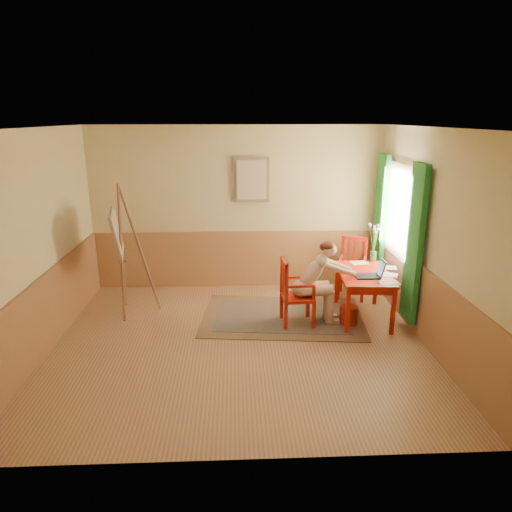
{
  "coord_description": "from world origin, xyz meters",
  "views": [
    {
      "loc": [
        -0.04,
        -5.71,
        2.93
      ],
      "look_at": [
        0.25,
        0.55,
        1.05
      ],
      "focal_mm": 32.76,
      "sensor_mm": 36.0,
      "label": 1
    }
  ],
  "objects_px": {
    "figure": "(317,279)",
    "easel": "(120,238)",
    "chair_left": "(294,293)",
    "laptop": "(372,274)",
    "table": "(364,278)",
    "chair_back": "(353,268)"
  },
  "relations": [
    {
      "from": "chair_left",
      "to": "chair_back",
      "type": "height_order",
      "value": "chair_back"
    },
    {
      "from": "figure",
      "to": "table",
      "type": "bearing_deg",
      "value": 11.2
    },
    {
      "from": "chair_left",
      "to": "easel",
      "type": "xyz_separation_m",
      "value": [
        -2.55,
        0.54,
        0.7
      ]
    },
    {
      "from": "chair_left",
      "to": "easel",
      "type": "height_order",
      "value": "easel"
    },
    {
      "from": "chair_back",
      "to": "laptop",
      "type": "xyz_separation_m",
      "value": [
        -0.01,
        -1.1,
        0.27
      ]
    },
    {
      "from": "table",
      "to": "figure",
      "type": "distance_m",
      "value": 0.74
    },
    {
      "from": "table",
      "to": "figure",
      "type": "xyz_separation_m",
      "value": [
        -0.72,
        -0.14,
        0.06
      ]
    },
    {
      "from": "chair_left",
      "to": "laptop",
      "type": "bearing_deg",
      "value": -0.51
    },
    {
      "from": "figure",
      "to": "laptop",
      "type": "xyz_separation_m",
      "value": [
        0.77,
        -0.05,
        0.08
      ]
    },
    {
      "from": "chair_left",
      "to": "figure",
      "type": "relative_size",
      "value": 0.79
    },
    {
      "from": "figure",
      "to": "easel",
      "type": "height_order",
      "value": "easel"
    },
    {
      "from": "figure",
      "to": "chair_left",
      "type": "bearing_deg",
      "value": -173.67
    },
    {
      "from": "chair_back",
      "to": "chair_left",
      "type": "bearing_deg",
      "value": -135.7
    },
    {
      "from": "figure",
      "to": "laptop",
      "type": "relative_size",
      "value": 3.06
    },
    {
      "from": "laptop",
      "to": "easel",
      "type": "bearing_deg",
      "value": 171.49
    },
    {
      "from": "table",
      "to": "laptop",
      "type": "xyz_separation_m",
      "value": [
        0.05,
        -0.19,
        0.14
      ]
    },
    {
      "from": "table",
      "to": "easel",
      "type": "xyz_separation_m",
      "value": [
        -3.61,
        0.36,
        0.56
      ]
    },
    {
      "from": "laptop",
      "to": "easel",
      "type": "distance_m",
      "value": 3.72
    },
    {
      "from": "figure",
      "to": "easel",
      "type": "distance_m",
      "value": 2.97
    },
    {
      "from": "figure",
      "to": "easel",
      "type": "bearing_deg",
      "value": 170.14
    },
    {
      "from": "table",
      "to": "laptop",
      "type": "bearing_deg",
      "value": -75.16
    },
    {
      "from": "figure",
      "to": "chair_back",
      "type": "bearing_deg",
      "value": 53.25
    }
  ]
}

